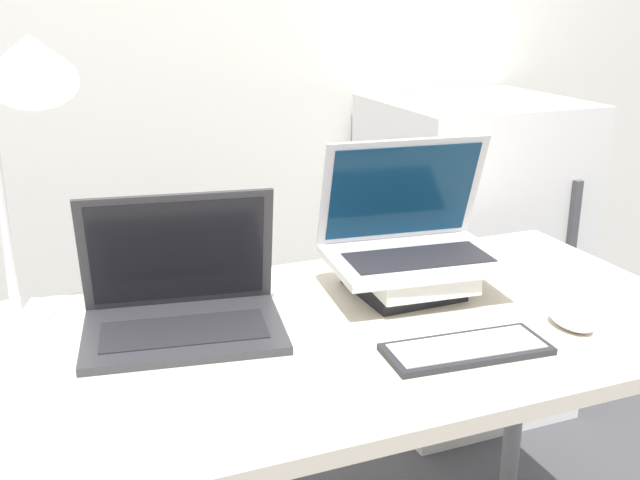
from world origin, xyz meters
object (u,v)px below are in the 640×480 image
Objects in this scene: book_stack at (406,275)px; wireless_keyboard at (466,349)px; laptop_on_books at (411,236)px; mini_fridge at (466,257)px; desk_lamp at (27,94)px; mouse at (572,320)px; laptop_left at (182,304)px.

wireless_keyboard is (-0.03, -0.29, -0.03)m from book_stack.
book_stack reaches higher than wireless_keyboard.
laptop_on_books reaches higher than mini_fridge.
mini_fridge is at bearing 23.01° from desk_lamp.
desk_lamp is at bearing 156.16° from mouse.
desk_lamp reaches higher than laptop_on_books.
laptop_left reaches higher than mouse.
desk_lamp is at bearing 170.29° from laptop_on_books.
mouse is at bearing -52.79° from book_stack.
desk_lamp reaches higher than book_stack.
wireless_keyboard is (-0.04, -0.29, -0.11)m from laptop_on_books.
desk_lamp reaches higher than laptop_left.
mouse is at bearing -112.22° from mini_fridge.
laptop_on_books is (0.49, 0.01, 0.07)m from laptop_left.
laptop_on_books is 0.78m from desk_lamp.
laptop_left is 1.30m from mini_fridge.
book_stack is at bearing -131.43° from mini_fridge.
mini_fridge reaches higher than wireless_keyboard.
mouse is 0.18× the size of desk_lamp.
laptop_on_books reaches higher than wireless_keyboard.
mini_fridge is (0.60, 0.68, -0.27)m from book_stack.
mouse is (0.20, -0.28, -0.11)m from laptop_on_books.
wireless_keyboard is at bearing -176.45° from mouse.
book_stack is 0.94× the size of wireless_keyboard.
mini_fridge is at bearing 48.57° from book_stack.
book_stack is at bearing 127.21° from mouse.
laptop_left is at bearing 158.61° from mouse.
desk_lamp is (-0.71, 0.12, 0.31)m from laptop_on_books.
laptop_left reaches higher than wireless_keyboard.
laptop_left is at bearing -179.19° from book_stack.
book_stack is 2.68× the size of mouse.
laptop_on_books reaches higher than book_stack.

